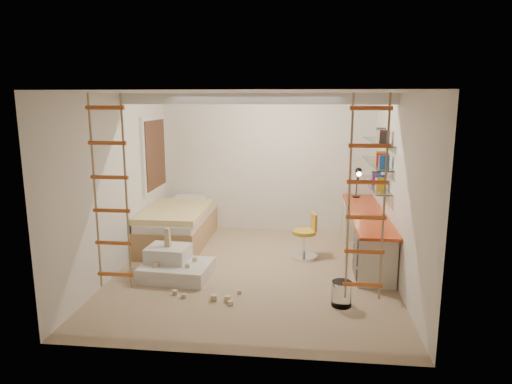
# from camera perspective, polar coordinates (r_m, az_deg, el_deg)

# --- Properties ---
(floor) EXTENTS (4.50, 4.50, 0.00)m
(floor) POSITION_cam_1_polar(r_m,az_deg,el_deg) (6.86, -0.27, -9.95)
(floor) COLOR #9E8266
(floor) RESTS_ON ground
(ceiling_beam) EXTENTS (4.00, 0.18, 0.16)m
(ceiling_beam) POSITION_cam_1_polar(r_m,az_deg,el_deg) (6.68, -0.00, 11.59)
(ceiling_beam) COLOR white
(ceiling_beam) RESTS_ON ceiling
(window_frame) EXTENTS (0.06, 1.15, 1.35)m
(window_frame) POSITION_cam_1_polar(r_m,az_deg,el_deg) (8.35, -12.69, 4.63)
(window_frame) COLOR white
(window_frame) RESTS_ON wall_left
(window_blind) EXTENTS (0.02, 1.00, 1.20)m
(window_blind) POSITION_cam_1_polar(r_m,az_deg,el_deg) (8.34, -12.43, 4.63)
(window_blind) COLOR #4C2D1E
(window_blind) RESTS_ON window_frame
(rope_ladder_left) EXTENTS (0.41, 0.04, 2.13)m
(rope_ladder_left) POSITION_cam_1_polar(r_m,az_deg,el_deg) (5.14, -17.72, -0.25)
(rope_ladder_left) COLOR #C65521
(rope_ladder_left) RESTS_ON ceiling
(rope_ladder_right) EXTENTS (0.41, 0.04, 2.13)m
(rope_ladder_right) POSITION_cam_1_polar(r_m,az_deg,el_deg) (4.74, 13.67, -0.98)
(rope_ladder_right) COLOR #E45527
(rope_ladder_right) RESTS_ON ceiling
(waste_bin) EXTENTS (0.25, 0.25, 0.31)m
(waste_bin) POSITION_cam_1_polar(r_m,az_deg,el_deg) (5.86, 10.65, -12.39)
(waste_bin) COLOR white
(waste_bin) RESTS_ON floor
(desk) EXTENTS (0.56, 2.80, 0.75)m
(desk) POSITION_cam_1_polar(r_m,az_deg,el_deg) (7.57, 13.55, -4.97)
(desk) COLOR #C63E17
(desk) RESTS_ON floor
(shelves) EXTENTS (0.25, 1.80, 0.71)m
(shelves) POSITION_cam_1_polar(r_m,az_deg,el_deg) (7.63, 14.83, 3.52)
(shelves) COLOR white
(shelves) RESTS_ON wall_right
(bed) EXTENTS (1.02, 2.00, 0.69)m
(bed) POSITION_cam_1_polar(r_m,az_deg,el_deg) (8.18, -9.67, -4.11)
(bed) COLOR #AD7F51
(bed) RESTS_ON floor
(task_lamp) EXTENTS (0.14, 0.36, 0.57)m
(task_lamp) POSITION_cam_1_polar(r_m,az_deg,el_deg) (8.33, 12.65, 1.75)
(task_lamp) COLOR black
(task_lamp) RESTS_ON desk
(swivel_chair) EXTENTS (0.52, 0.52, 0.74)m
(swivel_chair) POSITION_cam_1_polar(r_m,az_deg,el_deg) (7.40, 6.18, -6.16)
(swivel_chair) COLOR gold
(swivel_chair) RESTS_ON floor
(play_platform) EXTENTS (1.01, 0.81, 0.42)m
(play_platform) POSITION_cam_1_polar(r_m,az_deg,el_deg) (6.74, -10.17, -9.04)
(play_platform) COLOR silver
(play_platform) RESTS_ON floor
(toy_blocks) EXTENTS (1.28, 0.99, 0.69)m
(toy_blocks) POSITION_cam_1_polar(r_m,az_deg,el_deg) (6.33, -8.11, -9.73)
(toy_blocks) COLOR #CCB284
(toy_blocks) RESTS_ON floor
(books) EXTENTS (0.14, 0.52, 0.92)m
(books) POSITION_cam_1_polar(r_m,az_deg,el_deg) (7.62, 14.87, 4.28)
(books) COLOR yellow
(books) RESTS_ON shelves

